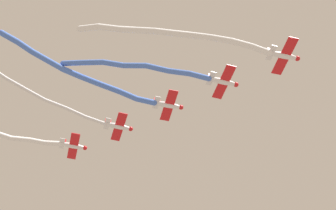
% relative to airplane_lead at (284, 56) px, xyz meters
% --- Properties ---
extents(airplane_lead, '(5.39, 6.35, 1.69)m').
position_rel_airplane_lead_xyz_m(airplane_lead, '(0.00, 0.00, 0.00)').
color(airplane_lead, white).
extents(smoke_trail_lead, '(21.02, 20.40, 3.93)m').
position_rel_airplane_lead_xyz_m(smoke_trail_lead, '(12.63, -10.48, 1.42)').
color(smoke_trail_lead, white).
extents(airplane_left_wing, '(5.30, 6.46, 1.69)m').
position_rel_airplane_lead_xyz_m(airplane_left_wing, '(1.78, -9.76, 0.25)').
color(airplane_left_wing, white).
extents(smoke_trail_left_wing, '(16.53, 17.66, 3.92)m').
position_rel_airplane_lead_xyz_m(smoke_trail_left_wing, '(12.20, -18.91, 1.50)').
color(smoke_trail_left_wing, '#4C75DB').
extents(airplane_right_wing, '(5.39, 6.35, 1.69)m').
position_rel_airplane_lead_xyz_m(airplane_right_wing, '(3.57, -19.51, 0.50)').
color(airplane_right_wing, white).
extents(smoke_trail_right_wing, '(24.47, 11.01, 4.38)m').
position_rel_airplane_lead_xyz_m(smoke_trail_right_wing, '(17.15, -26.63, 1.94)').
color(smoke_trail_right_wing, '#4C75DB').
extents(airplane_slot, '(5.28, 6.48, 1.69)m').
position_rel_airplane_lead_xyz_m(airplane_slot, '(5.35, -29.27, 0.75)').
color(airplane_slot, white).
extents(smoke_trail_slot, '(23.53, 8.63, 4.23)m').
position_rel_airplane_lead_xyz_m(smoke_trail_slot, '(18.66, -35.16, 2.34)').
color(smoke_trail_slot, white).
extents(airplane_trail, '(5.33, 6.42, 1.69)m').
position_rel_airplane_lead_xyz_m(airplane_trail, '(7.14, -39.02, 1.00)').
color(airplane_trail, white).
extents(smoke_trail_trail, '(15.91, 13.59, 2.15)m').
position_rel_airplane_lead_xyz_m(smoke_trail_trail, '(16.64, -46.69, 1.41)').
color(smoke_trail_trail, white).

